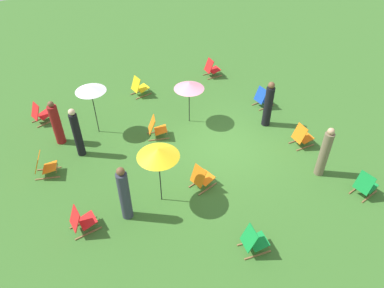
{
  "coord_description": "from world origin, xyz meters",
  "views": [
    {
      "loc": [
        -8.24,
        5.42,
        8.17
      ],
      "look_at": [
        0.0,
        1.2,
        0.5
      ],
      "focal_mm": 33.9,
      "sensor_mm": 36.0,
      "label": 1
    }
  ],
  "objects_px": {
    "deckchair_6": "(263,98)",
    "person_0": "(77,133)",
    "deckchair_4": "(156,128)",
    "person_2": "(324,153)",
    "deckchair_8": "(253,241)",
    "deckchair_9": "(81,221)",
    "umbrella_0": "(158,153)",
    "deckchair_10": "(365,185)",
    "deckchair_0": "(44,166)",
    "deckchair_2": "(302,136)",
    "deckchair_11": "(139,87)",
    "person_4": "(124,194)",
    "deckchair_1": "(202,178)",
    "deckchair_3": "(212,69)",
    "person_3": "(56,124)",
    "deckchair_7": "(40,114)",
    "umbrella_2": "(90,88)",
    "umbrella_1": "(189,86)",
    "person_1": "(268,105)"
  },
  "relations": [
    {
      "from": "deckchair_6",
      "to": "deckchair_4",
      "type": "bearing_deg",
      "value": 83.69
    },
    {
      "from": "person_3",
      "to": "deckchair_0",
      "type": "bearing_deg",
      "value": 119.03
    },
    {
      "from": "deckchair_4",
      "to": "deckchair_8",
      "type": "bearing_deg",
      "value": -159.84
    },
    {
      "from": "deckchair_6",
      "to": "deckchair_11",
      "type": "bearing_deg",
      "value": 48.25
    },
    {
      "from": "person_1",
      "to": "person_2",
      "type": "bearing_deg",
      "value": 105.66
    },
    {
      "from": "deckchair_3",
      "to": "deckchair_11",
      "type": "xyz_separation_m",
      "value": [
        -0.03,
        3.49,
        0.0
      ]
    },
    {
      "from": "deckchair_4",
      "to": "deckchair_8",
      "type": "height_order",
      "value": "same"
    },
    {
      "from": "deckchair_0",
      "to": "person_4",
      "type": "relative_size",
      "value": 0.47
    },
    {
      "from": "deckchair_9",
      "to": "person_0",
      "type": "bearing_deg",
      "value": -19.06
    },
    {
      "from": "deckchair_7",
      "to": "person_0",
      "type": "distance_m",
      "value": 2.74
    },
    {
      "from": "deckchair_6",
      "to": "person_0",
      "type": "xyz_separation_m",
      "value": [
        0.36,
        7.22,
        0.52
      ]
    },
    {
      "from": "deckchair_11",
      "to": "person_0",
      "type": "height_order",
      "value": "person_0"
    },
    {
      "from": "deckchair_9",
      "to": "umbrella_0",
      "type": "height_order",
      "value": "umbrella_0"
    },
    {
      "from": "deckchair_6",
      "to": "person_0",
      "type": "distance_m",
      "value": 7.25
    },
    {
      "from": "person_0",
      "to": "person_2",
      "type": "distance_m",
      "value": 7.9
    },
    {
      "from": "person_1",
      "to": "umbrella_0",
      "type": "bearing_deg",
      "value": 35.25
    },
    {
      "from": "person_2",
      "to": "person_4",
      "type": "xyz_separation_m",
      "value": [
        1.14,
        6.05,
        0.03
      ]
    },
    {
      "from": "deckchair_1",
      "to": "person_2",
      "type": "bearing_deg",
      "value": -123.17
    },
    {
      "from": "umbrella_2",
      "to": "person_2",
      "type": "height_order",
      "value": "umbrella_2"
    },
    {
      "from": "person_3",
      "to": "deckchair_7",
      "type": "bearing_deg",
      "value": -18.78
    },
    {
      "from": "deckchair_3",
      "to": "umbrella_0",
      "type": "xyz_separation_m",
      "value": [
        -5.85,
        5.01,
        1.47
      ]
    },
    {
      "from": "deckchair_1",
      "to": "deckchair_11",
      "type": "bearing_deg",
      "value": -17.02
    },
    {
      "from": "deckchair_2",
      "to": "deckchair_6",
      "type": "bearing_deg",
      "value": -3.79
    },
    {
      "from": "deckchair_7",
      "to": "umbrella_2",
      "type": "bearing_deg",
      "value": -148.78
    },
    {
      "from": "person_2",
      "to": "person_3",
      "type": "distance_m",
      "value": 8.87
    },
    {
      "from": "deckchair_10",
      "to": "person_1",
      "type": "bearing_deg",
      "value": -3.01
    },
    {
      "from": "deckchair_3",
      "to": "deckchair_7",
      "type": "distance_m",
      "value": 7.5
    },
    {
      "from": "person_0",
      "to": "umbrella_2",
      "type": "bearing_deg",
      "value": -131.41
    },
    {
      "from": "deckchair_0",
      "to": "person_3",
      "type": "relative_size",
      "value": 0.51
    },
    {
      "from": "deckchair_8",
      "to": "deckchair_11",
      "type": "height_order",
      "value": "same"
    },
    {
      "from": "deckchair_2",
      "to": "person_0",
      "type": "height_order",
      "value": "person_0"
    },
    {
      "from": "deckchair_0",
      "to": "person_0",
      "type": "distance_m",
      "value": 1.44
    },
    {
      "from": "person_0",
      "to": "deckchair_0",
      "type": "bearing_deg",
      "value": 20.85
    },
    {
      "from": "deckchair_3",
      "to": "umbrella_0",
      "type": "bearing_deg",
      "value": 138.66
    },
    {
      "from": "person_1",
      "to": "person_3",
      "type": "relative_size",
      "value": 1.07
    },
    {
      "from": "deckchair_4",
      "to": "deckchair_11",
      "type": "height_order",
      "value": "same"
    },
    {
      "from": "deckchair_9",
      "to": "person_4",
      "type": "distance_m",
      "value": 1.35
    },
    {
      "from": "deckchair_4",
      "to": "person_4",
      "type": "relative_size",
      "value": 0.46
    },
    {
      "from": "deckchair_8",
      "to": "deckchair_10",
      "type": "distance_m",
      "value": 4.09
    },
    {
      "from": "person_2",
      "to": "person_3",
      "type": "bearing_deg",
      "value": -89.5
    },
    {
      "from": "deckchair_4",
      "to": "person_2",
      "type": "bearing_deg",
      "value": -120.36
    },
    {
      "from": "deckchair_7",
      "to": "umbrella_1",
      "type": "height_order",
      "value": "umbrella_1"
    },
    {
      "from": "deckchair_2",
      "to": "umbrella_2",
      "type": "xyz_separation_m",
      "value": [
        3.98,
        6.1,
        1.46
      ]
    },
    {
      "from": "person_0",
      "to": "person_2",
      "type": "xyz_separation_m",
      "value": [
        -4.41,
        -6.55,
        -0.03
      ]
    },
    {
      "from": "deckchair_0",
      "to": "deckchair_9",
      "type": "distance_m",
      "value": 2.75
    },
    {
      "from": "deckchair_0",
      "to": "deckchair_9",
      "type": "xyz_separation_m",
      "value": [
        -2.7,
        -0.52,
        0.0
      ]
    },
    {
      "from": "deckchair_7",
      "to": "deckchair_6",
      "type": "bearing_deg",
      "value": -126.54
    },
    {
      "from": "deckchair_9",
      "to": "umbrella_1",
      "type": "relative_size",
      "value": 0.5
    },
    {
      "from": "person_3",
      "to": "deckchair_6",
      "type": "bearing_deg",
      "value": -132.94
    },
    {
      "from": "deckchair_0",
      "to": "deckchair_4",
      "type": "distance_m",
      "value": 3.91
    }
  ]
}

